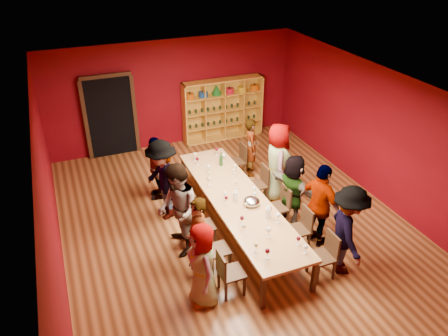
% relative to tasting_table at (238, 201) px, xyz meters
% --- Properties ---
extents(room_shell, '(7.10, 9.10, 3.04)m').
position_rel_tasting_table_xyz_m(room_shell, '(0.00, 0.00, 0.80)').
color(room_shell, brown).
rests_on(room_shell, ground).
extents(tasting_table, '(1.10, 4.50, 0.75)m').
position_rel_tasting_table_xyz_m(tasting_table, '(0.00, 0.00, 0.00)').
color(tasting_table, '#A27543').
rests_on(tasting_table, ground).
extents(doorway, '(1.40, 0.17, 2.30)m').
position_rel_tasting_table_xyz_m(doorway, '(-1.80, 4.43, 0.42)').
color(doorway, black).
rests_on(doorway, ground).
extents(shelving_unit, '(2.40, 0.40, 1.80)m').
position_rel_tasting_table_xyz_m(shelving_unit, '(1.40, 4.32, 0.28)').
color(shelving_unit, gold).
rests_on(shelving_unit, ground).
extents(chair_person_left_0, '(0.42, 0.42, 0.89)m').
position_rel_tasting_table_xyz_m(chair_person_left_0, '(-0.91, -1.63, -0.20)').
color(chair_person_left_0, black).
rests_on(chair_person_left_0, ground).
extents(person_left_0, '(0.42, 0.77, 1.56)m').
position_rel_tasting_table_xyz_m(person_left_0, '(-1.34, -1.63, 0.08)').
color(person_left_0, '#5784B3').
rests_on(person_left_0, ground).
extents(chair_person_left_1, '(0.42, 0.42, 0.89)m').
position_rel_tasting_table_xyz_m(chair_person_left_1, '(-0.91, -0.98, -0.20)').
color(chair_person_left_1, black).
rests_on(chair_person_left_1, ground).
extents(person_left_1, '(0.45, 0.60, 1.61)m').
position_rel_tasting_table_xyz_m(person_left_1, '(-1.21, -0.98, 0.11)').
color(person_left_1, '#151B3B').
rests_on(person_left_1, ground).
extents(chair_person_left_2, '(0.42, 0.42, 0.89)m').
position_rel_tasting_table_xyz_m(chair_person_left_2, '(-0.91, -0.21, -0.20)').
color(chair_person_left_2, black).
rests_on(chair_person_left_2, ground).
extents(person_left_2, '(0.59, 0.96, 1.89)m').
position_rel_tasting_table_xyz_m(person_left_2, '(-1.33, -0.21, 0.25)').
color(person_left_2, '#131936').
rests_on(person_left_2, ground).
extents(chair_person_left_3, '(0.42, 0.42, 0.89)m').
position_rel_tasting_table_xyz_m(chair_person_left_3, '(-0.91, 1.02, -0.20)').
color(chair_person_left_3, black).
rests_on(chair_person_left_3, ground).
extents(person_left_3, '(0.74, 1.25, 1.82)m').
position_rel_tasting_table_xyz_m(person_left_3, '(-1.29, 1.02, 0.21)').
color(person_left_3, '#4C4C51').
rests_on(person_left_3, ground).
extents(chair_person_left_4, '(0.42, 0.42, 0.89)m').
position_rel_tasting_table_xyz_m(chair_person_left_4, '(-0.91, 1.85, -0.20)').
color(chair_person_left_4, black).
rests_on(chair_person_left_4, ground).
extents(person_left_4, '(0.57, 0.96, 1.54)m').
position_rel_tasting_table_xyz_m(person_left_4, '(-1.22, 1.85, 0.07)').
color(person_left_4, '#47484C').
rests_on(person_left_4, ground).
extents(chair_person_right_0, '(0.42, 0.42, 0.89)m').
position_rel_tasting_table_xyz_m(chair_person_right_0, '(0.91, -1.87, -0.20)').
color(chair_person_right_0, black).
rests_on(chair_person_right_0, ground).
extents(person_right_0, '(0.80, 1.23, 1.77)m').
position_rel_tasting_table_xyz_m(person_right_0, '(1.31, -1.87, 0.19)').
color(person_right_0, '#5879B6').
rests_on(person_right_0, ground).
extents(chair_person_right_1, '(0.42, 0.42, 0.89)m').
position_rel_tasting_table_xyz_m(chair_person_right_1, '(0.91, -1.02, -0.20)').
color(chair_person_right_1, black).
rests_on(chair_person_right_1, ground).
extents(person_right_1, '(0.71, 1.12, 1.76)m').
position_rel_tasting_table_xyz_m(person_right_1, '(1.29, -1.02, 0.18)').
color(person_right_1, '#4D4E52').
rests_on(person_right_1, ground).
extents(chair_person_right_2, '(0.42, 0.42, 0.89)m').
position_rel_tasting_table_xyz_m(chair_person_right_2, '(0.91, -0.19, -0.20)').
color(chair_person_right_2, black).
rests_on(chair_person_right_2, ground).
extents(person_right_2, '(0.82, 1.53, 1.58)m').
position_rel_tasting_table_xyz_m(person_right_2, '(1.18, -0.19, 0.09)').
color(person_right_2, pink).
rests_on(person_right_2, ground).
extents(chair_person_right_3, '(0.42, 0.42, 0.89)m').
position_rel_tasting_table_xyz_m(chair_person_right_3, '(0.91, 0.79, -0.20)').
color(chair_person_right_3, black).
rests_on(chair_person_right_3, ground).
extents(person_right_3, '(0.76, 1.02, 1.85)m').
position_rel_tasting_table_xyz_m(person_right_3, '(1.32, 0.79, 0.23)').
color(person_right_3, '#C68592').
rests_on(person_right_3, ground).
extents(chair_person_right_4, '(0.42, 0.42, 0.89)m').
position_rel_tasting_table_xyz_m(chair_person_right_4, '(0.91, 2.00, -0.20)').
color(chair_person_right_4, black).
rests_on(chair_person_right_4, ground).
extents(person_right_4, '(0.54, 0.64, 1.51)m').
position_rel_tasting_table_xyz_m(person_right_4, '(1.23, 2.00, 0.06)').
color(person_right_4, '#494A4E').
rests_on(person_right_4, ground).
extents(wine_glass_0, '(0.08, 0.08, 0.19)m').
position_rel_tasting_table_xyz_m(wine_glass_0, '(-0.28, 0.95, 0.19)').
color(wine_glass_0, white).
rests_on(wine_glass_0, tasting_table).
extents(wine_glass_1, '(0.08, 0.08, 0.19)m').
position_rel_tasting_table_xyz_m(wine_glass_1, '(-0.37, -1.62, 0.19)').
color(wine_glass_1, white).
rests_on(wine_glass_1, tasting_table).
extents(wine_glass_2, '(0.09, 0.09, 0.22)m').
position_rel_tasting_table_xyz_m(wine_glass_2, '(0.36, 0.98, 0.21)').
color(wine_glass_2, white).
rests_on(wine_glass_2, tasting_table).
extents(wine_glass_3, '(0.07, 0.07, 0.19)m').
position_rel_tasting_table_xyz_m(wine_glass_3, '(-0.34, -1.07, 0.19)').
color(wine_glass_3, white).
rests_on(wine_glass_3, tasting_table).
extents(wine_glass_4, '(0.08, 0.08, 0.20)m').
position_rel_tasting_table_xyz_m(wine_glass_4, '(-0.30, 1.65, 0.19)').
color(wine_glass_4, white).
rests_on(wine_glass_4, tasting_table).
extents(wine_glass_5, '(0.07, 0.07, 0.18)m').
position_rel_tasting_table_xyz_m(wine_glass_5, '(0.30, -0.15, 0.18)').
color(wine_glass_5, white).
rests_on(wine_glass_5, tasting_table).
extents(wine_glass_6, '(0.08, 0.08, 0.19)m').
position_rel_tasting_table_xyz_m(wine_glass_6, '(0.37, -1.74, 0.19)').
color(wine_glass_6, white).
rests_on(wine_glass_6, tasting_table).
extents(wine_glass_7, '(0.08, 0.08, 0.21)m').
position_rel_tasting_table_xyz_m(wine_glass_7, '(-0.29, 1.87, 0.20)').
color(wine_glass_7, white).
rests_on(wine_glass_7, tasting_table).
extents(wine_glass_8, '(0.09, 0.09, 0.22)m').
position_rel_tasting_table_xyz_m(wine_glass_8, '(0.36, -1.03, 0.21)').
color(wine_glass_8, white).
rests_on(wine_glass_8, tasting_table).
extents(wine_glass_9, '(0.09, 0.09, 0.22)m').
position_rel_tasting_table_xyz_m(wine_glass_9, '(-0.00, -1.35, 0.21)').
color(wine_glass_9, white).
rests_on(wine_glass_9, tasting_table).
extents(wine_glass_10, '(0.07, 0.07, 0.18)m').
position_rel_tasting_table_xyz_m(wine_glass_10, '(0.13, 0.39, 0.18)').
color(wine_glass_10, white).
rests_on(wine_glass_10, tasting_table).
extents(wine_glass_11, '(0.07, 0.07, 0.18)m').
position_rel_tasting_table_xyz_m(wine_glass_11, '(-0.29, -0.08, 0.18)').
color(wine_glass_11, white).
rests_on(wine_glass_11, tasting_table).
extents(wine_glass_12, '(0.07, 0.07, 0.18)m').
position_rel_tasting_table_xyz_m(wine_glass_12, '(0.37, -1.98, 0.18)').
color(wine_glass_12, white).
rests_on(wine_glass_12, tasting_table).
extents(wine_glass_13, '(0.07, 0.07, 0.19)m').
position_rel_tasting_table_xyz_m(wine_glass_13, '(0.27, 0.86, 0.19)').
color(wine_glass_13, white).
rests_on(wine_glass_13, tasting_table).
extents(wine_glass_14, '(0.08, 0.08, 0.20)m').
position_rel_tasting_table_xyz_m(wine_glass_14, '(-0.36, 0.70, 0.19)').
color(wine_glass_14, white).
rests_on(wine_glass_14, tasting_table).
extents(wine_glass_15, '(0.08, 0.08, 0.20)m').
position_rel_tasting_table_xyz_m(wine_glass_15, '(-0.29, -0.84, 0.19)').
color(wine_glass_15, white).
rests_on(wine_glass_15, tasting_table).
extents(wine_glass_16, '(0.08, 0.08, 0.19)m').
position_rel_tasting_table_xyz_m(wine_glass_16, '(-0.18, 1.24, 0.19)').
color(wine_glass_16, white).
rests_on(wine_glass_16, tasting_table).
extents(wine_glass_17, '(0.08, 0.08, 0.21)m').
position_rel_tasting_table_xyz_m(wine_glass_17, '(0.29, 1.94, 0.20)').
color(wine_glass_17, white).
rests_on(wine_glass_17, tasting_table).
extents(wine_glass_18, '(0.07, 0.07, 0.19)m').
position_rel_tasting_table_xyz_m(wine_glass_18, '(-0.26, 0.08, 0.19)').
color(wine_glass_18, white).
rests_on(wine_glass_18, tasting_table).
extents(wine_glass_19, '(0.08, 0.08, 0.21)m').
position_rel_tasting_table_xyz_m(wine_glass_19, '(-0.28, -1.85, 0.20)').
color(wine_glass_19, white).
rests_on(wine_glass_19, tasting_table).
extents(wine_glass_20, '(0.08, 0.08, 0.19)m').
position_rel_tasting_table_xyz_m(wine_glass_20, '(0.34, 1.62, 0.19)').
color(wine_glass_20, white).
rests_on(wine_glass_20, tasting_table).
extents(wine_glass_21, '(0.07, 0.07, 0.18)m').
position_rel_tasting_table_xyz_m(wine_glass_21, '(-0.03, -0.44, 0.18)').
color(wine_glass_21, white).
rests_on(wine_glass_21, tasting_table).
extents(wine_glass_22, '(0.09, 0.09, 0.22)m').
position_rel_tasting_table_xyz_m(wine_glass_22, '(0.31, -0.79, 0.21)').
color(wine_glass_22, white).
rests_on(wine_glass_22, tasting_table).
extents(wine_glass_23, '(0.07, 0.07, 0.18)m').
position_rel_tasting_table_xyz_m(wine_glass_23, '(0.37, 0.02, 0.18)').
color(wine_glass_23, white).
rests_on(wine_glass_23, tasting_table).
extents(spittoon_bowl, '(0.34, 0.34, 0.19)m').
position_rel_tasting_table_xyz_m(spittoon_bowl, '(0.16, -0.31, 0.13)').
color(spittoon_bowl, '#ADAFB4').
rests_on(spittoon_bowl, tasting_table).
extents(carafe_a, '(0.12, 0.12, 0.24)m').
position_rel_tasting_table_xyz_m(carafe_a, '(-0.08, -0.05, 0.16)').
color(carafe_a, white).
rests_on(carafe_a, tasting_table).
extents(carafe_b, '(0.13, 0.13, 0.25)m').
position_rel_tasting_table_xyz_m(carafe_b, '(0.26, -0.82, 0.16)').
color(carafe_b, white).
rests_on(carafe_b, tasting_table).
extents(wine_bottle, '(0.09, 0.09, 0.33)m').
position_rel_tasting_table_xyz_m(wine_bottle, '(0.20, 1.43, 0.18)').
color(wine_bottle, '#153B19').
rests_on(wine_bottle, tasting_table).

